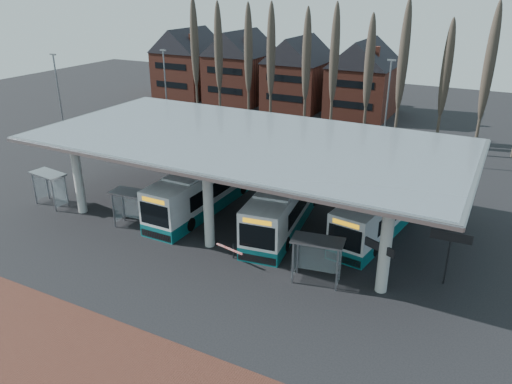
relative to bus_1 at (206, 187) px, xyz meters
The scene contains 17 objects.
ground 8.93m from the bus_1, 64.80° to the right, with size 140.00×140.00×0.00m, color black.
brick_strip 20.34m from the bus_1, 79.40° to the right, with size 70.00×10.00×0.03m, color #502A20.
station_canopy 5.45m from the bus_1, ahead, with size 32.00×16.00×6.34m.
poplar_row 26.32m from the bus_1, 81.54° to the left, with size 45.10×1.10×14.50m.
townhouse_row 38.26m from the bus_1, 108.43° to the left, with size 36.80×10.30×12.25m.
lamp_post_a 20.37m from the bus_1, 135.40° to the left, with size 0.80×0.16×10.17m.
lamp_post_b 20.84m from the bus_1, 61.70° to the left, with size 0.80×0.16×10.17m.
lamp_post_d 23.37m from the bus_1, 164.75° to the left, with size 0.80×0.16×10.17m.
bus_1 is the anchor object (origin of this frame).
bus_2 6.93m from the bus_1, ahead, with size 4.51×13.22×3.60m.
bus_3 13.92m from the bus_1, 10.74° to the left, with size 4.41×12.63×3.44m.
shelter_0 12.70m from the bus_1, 154.58° to the right, with size 3.19×1.88×2.81m.
shelter_1 6.16m from the bus_1, 117.61° to the right, with size 3.19×1.82×2.84m.
shelter_2 13.41m from the bus_1, 27.25° to the right, with size 3.31×2.03×2.88m.
info_sign_0 16.37m from the bus_1, 19.52° to the right, with size 1.95×0.97×3.12m.
info_sign_1 19.21m from the bus_1, ahead, with size 2.36×0.28×3.52m.
barrier 9.00m from the bus_1, 47.33° to the right, with size 2.18×0.81×1.10m.
Camera 1 is at (17.00, -23.21, 16.93)m, focal length 35.00 mm.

